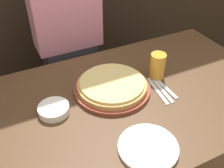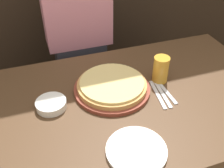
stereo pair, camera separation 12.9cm
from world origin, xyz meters
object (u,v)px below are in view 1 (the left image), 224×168
Objects in this scene: dinner_knife at (161,89)px; spoon at (166,88)px; pizza_on_board at (112,86)px; beer_glass at (158,65)px; fork at (157,91)px; dinner_plate at (148,147)px; side_bowl at (54,109)px; diner_person at (70,56)px.

dinner_knife is 1.18× the size of spoon.
beer_glass reaches higher than pizza_on_board.
fork is 1.00× the size of dinner_knife.
side_bowl reaches higher than dinner_plate.
beer_glass reaches higher than dinner_plate.
spoon is at bearing 45.06° from dinner_plate.
spoon is at bearing -67.05° from diner_person.
fork is at bearing -27.48° from pizza_on_board.
beer_glass reaches higher than dinner_knife.
dinner_knife is at bearing -180.00° from spoon.
diner_person is (-0.24, 0.68, -0.11)m from fork.
pizza_on_board is 0.31m from side_bowl.
dinner_plate is 1.09× the size of fork.
side_bowl is (-0.57, -0.03, -0.06)m from beer_glass.
pizza_on_board is at bearing 157.37° from spoon.
diner_person is (0.27, 0.61, -0.13)m from side_bowl.
beer_glass is (0.26, -0.00, 0.05)m from pizza_on_board.
dinner_plate is at bearing -94.72° from pizza_on_board.
fork is at bearing 50.57° from dinner_plate.
pizza_on_board is at bearing 85.28° from dinner_plate.
diner_person reaches higher than beer_glass.
dinner_plate is 0.40m from spoon.
beer_glass reaches higher than side_bowl.
dinner_knife is at bearing -109.23° from beer_glass.
dinner_plate is 0.37m from fork.
diner_person reaches higher than dinner_knife.
pizza_on_board reaches higher than dinner_plate.
dinner_knife is at bearing 47.70° from dinner_plate.
side_bowl is at bearing 171.32° from fork.
pizza_on_board reaches higher than side_bowl.
spoon is at bearing -7.91° from side_bowl.
dinner_knife is (0.02, 0.00, 0.00)m from fork.
fork is (0.23, 0.28, -0.01)m from dinner_plate.
side_bowl is 0.10× the size of diner_person.
beer_glass reaches higher than fork.
spoon is (-0.01, -0.10, -0.07)m from beer_glass.
beer_glass is 0.10× the size of diner_person.
beer_glass is 0.99× the size of side_bowl.
dinner_knife is 0.16× the size of diner_person.
side_bowl is 0.56m from spoon.
dinner_plate is at bearing -132.30° from dinner_knife.
fork is at bearing -70.70° from diner_person.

